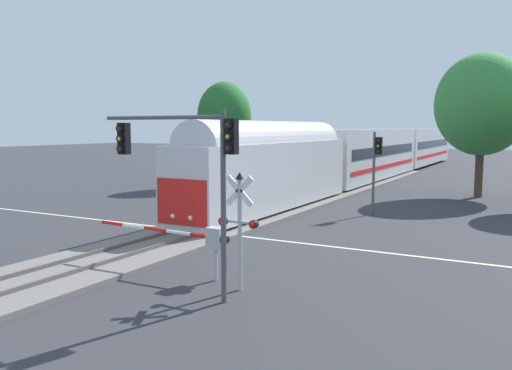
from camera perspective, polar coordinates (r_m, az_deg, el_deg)
The scene contains 10 objects.
ground_plane at distance 26.02m, azimuth -5.72°, elevation -5.07°, with size 220.00×220.00×0.00m, color #333338.
road_centre_stripe at distance 26.02m, azimuth -5.72°, elevation -5.06°, with size 44.00×0.20×0.01m.
railway_track at distance 26.00m, azimuth -5.72°, elevation -4.86°, with size 4.40×80.00×0.32m.
commuter_train at distance 51.97m, azimuth 12.59°, elevation 3.51°, with size 3.04×65.26×5.16m.
crossing_gate_near at distance 17.94m, azimuth -6.02°, elevation -5.69°, with size 5.66×0.40×1.80m.
crossing_signal_mast at distance 16.34m, azimuth -1.83°, elevation -3.67°, with size 1.36×0.44×3.73m.
traffic_signal_near_right at distance 15.69m, azimuth -7.49°, elevation 3.15°, with size 4.81×0.38×5.65m.
traffic_signal_far_side at distance 31.36m, azimuth 12.88°, elevation 2.72°, with size 0.53×0.38×4.84m.
oak_behind_train at distance 45.38m, azimuth -3.45°, elevation 7.43°, with size 4.60×4.60×8.94m.
oak_far_right at distance 41.61m, azimuth 23.27°, elevation 7.99°, with size 6.61×6.61×10.42m.
Camera 1 is at (14.48, -21.01, 5.11)m, focal length 36.96 mm.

